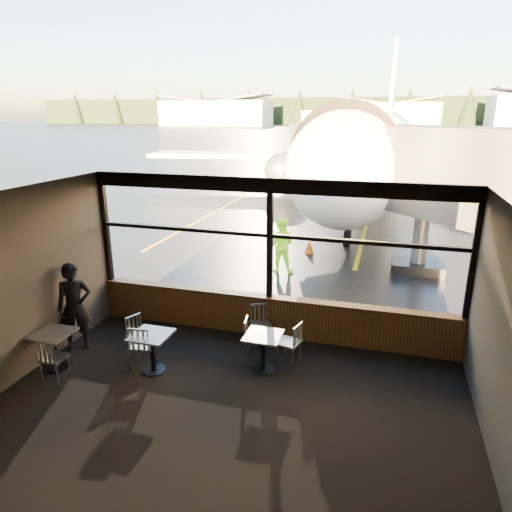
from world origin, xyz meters
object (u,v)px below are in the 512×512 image
at_px(cone_nose, 309,247).
at_px(chair_mid_s, 143,346).
at_px(chair_near_e, 289,343).
at_px(chair_mid_w, 140,336).
at_px(cafe_table_near, 263,352).
at_px(airliner, 380,100).
at_px(cafe_table_mid, 152,353).
at_px(cafe_table_left, 55,351).
at_px(jet_bridge, 433,192).
at_px(passenger, 75,307).
at_px(ground_crew, 281,245).
at_px(chair_left_s, 54,358).
at_px(chair_near_w, 255,339).
at_px(chair_near_n, 261,325).

bearing_deg(cone_nose, chair_mid_s, -101.82).
xyz_separation_m(chair_near_e, chair_mid_w, (-2.98, -0.53, -0.02)).
bearing_deg(chair_mid_w, cafe_table_near, 118.04).
distance_m(chair_near_e, cone_nose, 7.60).
bearing_deg(airliner, cafe_table_mid, -96.09).
bearing_deg(chair_mid_w, cafe_table_left, -29.53).
distance_m(jet_bridge, chair_mid_w, 9.46).
bearing_deg(chair_mid_w, jet_bridge, 165.13).
xyz_separation_m(chair_mid_w, passenger, (-1.39, -0.10, 0.52)).
relative_size(cafe_table_mid, ground_crew, 0.45).
bearing_deg(cafe_table_mid, chair_mid_w, 138.89).
xyz_separation_m(cafe_table_left, passenger, (-0.10, 0.82, 0.55)).
relative_size(airliner, chair_near_e, 40.70).
bearing_deg(cafe_table_left, chair_left_s, -52.02).
bearing_deg(cafe_table_near, ground_crew, 99.95).
bearing_deg(ground_crew, passenger, 58.71).
bearing_deg(ground_crew, chair_near_w, 92.96).
height_order(chair_near_n, ground_crew, ground_crew).
height_order(cafe_table_mid, chair_near_e, chair_near_e).
xyz_separation_m(cafe_table_near, cafe_table_left, (-3.86, -1.07, 0.01)).
xyz_separation_m(jet_bridge, ground_crew, (-4.34, -1.23, -1.66)).
xyz_separation_m(cafe_table_mid, chair_near_e, (2.43, 1.01, 0.05)).
bearing_deg(ground_crew, jet_bridge, -169.12).
relative_size(chair_mid_s, chair_mid_w, 1.11).
relative_size(cafe_table_near, chair_mid_s, 0.80).
relative_size(jet_bridge, cone_nose, 24.77).
distance_m(cafe_table_mid, chair_near_w, 2.02).
distance_m(chair_mid_s, chair_left_s, 1.60).
relative_size(airliner, passenger, 19.24).
xyz_separation_m(cafe_table_near, chair_mid_s, (-2.25, -0.54, 0.09)).
distance_m(chair_near_n, chair_mid_s, 2.50).
distance_m(cafe_table_left, chair_near_e, 4.52).
bearing_deg(airliner, passenger, -101.22).
relative_size(cafe_table_mid, cafe_table_left, 1.01).
relative_size(chair_near_e, chair_near_w, 1.02).
bearing_deg(cone_nose, ground_crew, -103.37).
bearing_deg(ground_crew, cafe_table_near, 95.03).
height_order(jet_bridge, cafe_table_left, jet_bridge).
bearing_deg(chair_near_e, cone_nose, 20.58).
xyz_separation_m(jet_bridge, chair_near_w, (-3.61, -6.56, -2.09)).
height_order(chair_near_n, passenger, passenger).
distance_m(chair_near_n, ground_crew, 4.75).
bearing_deg(ground_crew, chair_near_e, 99.98).
distance_m(chair_near_w, chair_mid_w, 2.36).
relative_size(chair_left_s, ground_crew, 0.50).
distance_m(jet_bridge, chair_near_n, 7.26).
bearing_deg(airliner, chair_left_s, -99.72).
bearing_deg(chair_mid_w, chair_left_s, -15.13).
bearing_deg(chair_mid_s, chair_mid_w, 118.48).
height_order(jet_bridge, chair_near_w, jet_bridge).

